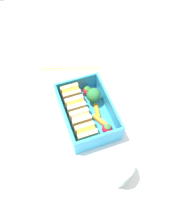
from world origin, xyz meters
The scene contains 15 objects.
ground_plane centered at (0.00, 0.00, -1.00)cm, with size 120.00×120.00×2.00cm, color silver.
bento_tray centered at (0.00, 0.00, 0.60)cm, with size 17.77×12.20×1.20cm, color #2F99CA.
bento_rim centered at (0.00, 0.00, 3.64)cm, with size 17.77×12.20×4.88cm.
sandwich_left centered at (-5.99, 2.34, 3.48)cm, with size 3.25×4.68×4.56cm.
sandwich_center_left centered at (-2.00, 2.34, 3.48)cm, with size 3.25×4.68×4.56cm.
sandwich_center centered at (2.00, 2.34, 3.48)cm, with size 3.25×4.68×4.56cm.
sandwich_center_right centered at (5.99, 2.34, 3.48)cm, with size 3.25×4.68×4.56cm.
strawberry_left centered at (-6.04, -3.08, 2.63)cm, with size 2.62×2.62×3.22cm.
carrot_stick_left centered at (-2.91, -2.47, 1.85)cm, with size 1.30×1.30×4.12cm, color orange.
carrot_stick_far_left centered at (0.38, -2.78, 1.79)cm, with size 1.18×1.18×4.09cm, color orange.
broccoli_floret centered at (3.36, -2.97, 4.15)cm, with size 3.79×3.79×4.92cm.
strawberry_far_left centered at (6.38, -2.35, 2.56)cm, with size 2.47×2.47×3.07cm.
chopstick_pair centered at (17.69, -0.80, 0.35)cm, with size 7.32×17.76×0.70cm.
drinking_glass centered at (-16.19, -1.13, 3.54)cm, with size 6.45×6.45×7.08cm, color silver.
folded_napkin centered at (-3.82, -17.42, 0.20)cm, with size 13.35×10.64×0.40cm, color silver.
Camera 1 is at (-27.10, 9.54, 49.93)cm, focal length 35.00 mm.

